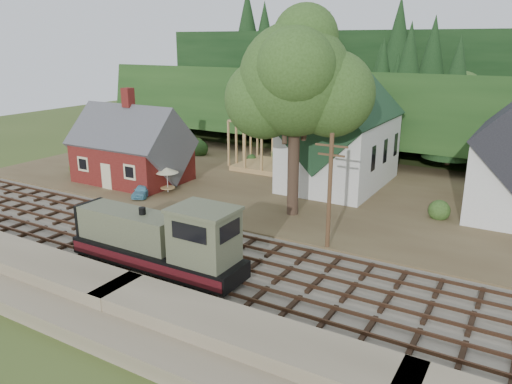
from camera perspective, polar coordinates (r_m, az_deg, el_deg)
The scene contains 16 objects.
ground at distance 33.19m, azimuth -6.78°, elevation -7.33°, with size 140.00×140.00×0.00m, color #384C1E.
embankment at distance 27.70m, azimuth -17.69°, elevation -13.30°, with size 64.00×5.00×1.60m, color #7F7259.
railroad_bed at distance 33.16m, azimuth -6.78°, elevation -7.20°, with size 64.00×11.00×0.16m, color #726B5B.
village_flat at distance 47.78m, azimuth 6.29°, elevation 0.52°, with size 64.00×26.00×0.30m, color brown.
hillside at distance 69.83m, azimuth 14.48°, elevation 5.20°, with size 70.00×28.00×8.00m, color #1E3F19.
ridge at distance 85.10m, azimuth 17.57°, elevation 6.99°, with size 80.00×20.00×12.00m, color black.
depot at distance 50.22m, azimuth -13.99°, elevation 4.53°, with size 10.80×7.41×9.00m.
church at distance 47.40m, azimuth 9.55°, elevation 6.51°, with size 8.40×15.17×13.00m.
timber_frame at distance 53.10m, azimuth 2.26°, elevation 5.74°, with size 8.20×6.20×6.99m.
lattice_tower at distance 57.56m, azimuth 5.25°, elevation 13.35°, with size 3.20×3.20×12.12m.
big_tree at distance 37.91m, azimuth 4.78°, elevation 11.80°, with size 10.90×8.40×14.70m.
telegraph_pole_near at distance 32.70m, azimuth 8.41°, elevation 0.18°, with size 2.20×0.28×8.00m.
locomotive at distance 30.43m, azimuth -10.73°, elevation -5.64°, with size 11.42×2.85×4.58m.
car_blue at distance 45.35m, azimuth -12.85°, elevation 0.19°, with size 1.26×3.13×1.07m, color #5EADCA.
car_green at distance 52.72m, azimuth -16.29°, elevation 2.33°, with size 1.25×3.58×1.18m, color #92B27B.
patio_set at distance 45.71m, azimuth -10.15°, elevation 2.35°, with size 2.07×2.07×2.31m.
Camera 1 is at (18.56, -23.93, 13.58)m, focal length 35.00 mm.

